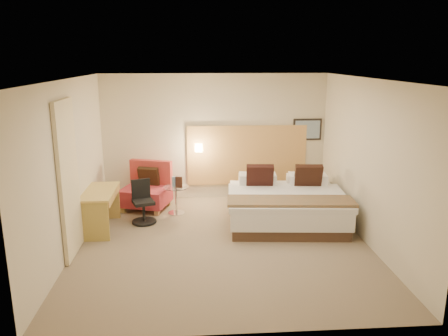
{
  "coord_description": "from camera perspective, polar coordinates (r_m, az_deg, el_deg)",
  "views": [
    {
      "loc": [
        -0.45,
        -6.78,
        3.02
      ],
      "look_at": [
        0.08,
        0.77,
        1.1
      ],
      "focal_mm": 35.0,
      "sensor_mm": 36.0,
      "label": 1
    }
  ],
  "objects": [
    {
      "name": "bottle_b",
      "position": [
        8.65,
        -6.27,
        -1.74
      ],
      "size": [
        0.07,
        0.07,
        0.2
      ],
      "primitive_type": "cylinder",
      "rotation": [
        0.0,
        0.0,
        -0.31
      ],
      "color": "#84A2CD",
      "rests_on": "side_table"
    },
    {
      "name": "floor",
      "position": [
        7.43,
        -0.21,
        -9.8
      ],
      "size": [
        4.8,
        5.0,
        0.02
      ],
      "primitive_type": "cube",
      "color": "#7A6952",
      "rests_on": "ground"
    },
    {
      "name": "menu_folder",
      "position": [
        8.55,
        -5.9,
        -1.85
      ],
      "size": [
        0.14,
        0.09,
        0.22
      ],
      "primitive_type": "cube",
      "rotation": [
        0.0,
        0.0,
        -0.31
      ],
      "color": "#331B15",
      "rests_on": "side_table"
    },
    {
      "name": "curtain",
      "position": [
        7.03,
        -19.64,
        -1.43
      ],
      "size": [
        0.06,
        0.9,
        2.42
      ],
      "primitive_type": "cube",
      "color": "beige",
      "rests_on": "wall_left"
    },
    {
      "name": "wall_right",
      "position": [
        7.54,
        18.38,
        0.72
      ],
      "size": [
        0.02,
        5.0,
        2.7
      ],
      "primitive_type": "cube",
      "color": "beige",
      "rests_on": "floor"
    },
    {
      "name": "desk",
      "position": [
        8.09,
        -15.73,
        -3.92
      ],
      "size": [
        0.53,
        1.16,
        0.73
      ],
      "color": "tan",
      "rests_on": "floor"
    },
    {
      "name": "lounge_chair",
      "position": [
        9.1,
        -10.02,
        -2.86
      ],
      "size": [
        1.09,
        1.01,
        0.95
      ],
      "color": "tan",
      "rests_on": "floor"
    },
    {
      "name": "headboard_panel",
      "position": [
        9.54,
        3.0,
        1.7
      ],
      "size": [
        2.6,
        0.04,
        1.3
      ],
      "primitive_type": "cube",
      "color": "tan",
      "rests_on": "wall_back"
    },
    {
      "name": "ceiling",
      "position": [
        6.8,
        -0.23,
        11.64
      ],
      "size": [
        4.8,
        5.0,
        0.02
      ],
      "primitive_type": "cube",
      "color": "white",
      "rests_on": "floor"
    },
    {
      "name": "lamp_shade",
      "position": [
        9.32,
        -3.33,
        2.65
      ],
      "size": [
        0.15,
        0.15,
        0.15
      ],
      "primitive_type": "cube",
      "color": "#F9E7C2",
      "rests_on": "wall_back"
    },
    {
      "name": "bed",
      "position": [
        8.35,
        7.98,
        -4.63
      ],
      "size": [
        2.28,
        2.24,
        1.04
      ],
      "color": "#432E21",
      "rests_on": "floor"
    },
    {
      "name": "art_frame",
      "position": [
        9.7,
        10.83,
        4.97
      ],
      "size": [
        0.62,
        0.03,
        0.47
      ],
      "primitive_type": "cube",
      "color": "black",
      "rests_on": "wall_back"
    },
    {
      "name": "wall_front",
      "position": [
        4.6,
        1.88,
        -7.02
      ],
      "size": [
        4.8,
        0.02,
        2.7
      ],
      "primitive_type": "cube",
      "color": "beige",
      "rests_on": "floor"
    },
    {
      "name": "desk_chair",
      "position": [
        8.33,
        -10.53,
        -4.83
      ],
      "size": [
        0.58,
        0.58,
        0.8
      ],
      "color": "black",
      "rests_on": "floor"
    },
    {
      "name": "art_canvas",
      "position": [
        9.68,
        10.85,
        4.96
      ],
      "size": [
        0.54,
        0.01,
        0.39
      ],
      "primitive_type": "cube",
      "color": "gray",
      "rests_on": "wall_back"
    },
    {
      "name": "wall_left",
      "position": [
        7.25,
        -19.59,
        0.09
      ],
      "size": [
        0.02,
        5.0,
        2.7
      ],
      "primitive_type": "cube",
      "color": "beige",
      "rests_on": "floor"
    },
    {
      "name": "lamp_arm",
      "position": [
        9.38,
        -3.33,
        2.73
      ],
      "size": [
        0.02,
        0.12,
        0.02
      ],
      "primitive_type": "cylinder",
      "rotation": [
        1.57,
        0.0,
        0.0
      ],
      "color": "silver",
      "rests_on": "wall_back"
    },
    {
      "name": "side_table",
      "position": [
        8.7,
        -6.26,
        -4.0
      ],
      "size": [
        0.62,
        0.62,
        0.55
      ],
      "color": "white",
      "rests_on": "floor"
    },
    {
      "name": "bottle_a",
      "position": [
        8.63,
        -6.63,
        -1.79
      ],
      "size": [
        0.07,
        0.07,
        0.2
      ],
      "primitive_type": "cylinder",
      "rotation": [
        0.0,
        0.0,
        -0.31
      ],
      "color": "#80AAC5",
      "rests_on": "side_table"
    },
    {
      "name": "wall_back",
      "position": [
        9.44,
        -1.23,
        4.06
      ],
      "size": [
        4.8,
        0.02,
        2.7
      ],
      "primitive_type": "cube",
      "color": "beige",
      "rests_on": "floor"
    }
  ]
}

